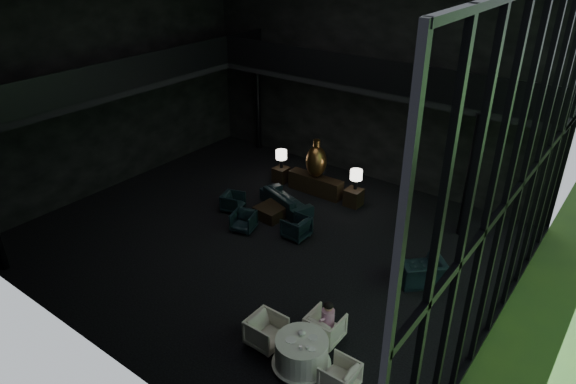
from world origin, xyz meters
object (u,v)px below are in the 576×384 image
Objects in this scene: table_lamp_right at (356,176)px; dining_chair_east at (340,376)px; dining_table at (302,355)px; dining_chair_west at (266,330)px; lounge_armchair_west at (233,202)px; bronze_urn at (316,161)px; coffee_table at (271,212)px; console at (315,185)px; side_table_right at (354,197)px; table_lamp_left at (281,155)px; dining_chair_north at (325,325)px; window_armchair at (421,265)px; child at (328,314)px; side_table_left at (281,175)px; sofa at (286,197)px; lounge_armchair_south at (244,221)px; lounge_armchair_east at (296,226)px.

table_lamp_right reaches higher than dining_chair_east.
dining_table is 1.57× the size of dining_chair_west.
bronze_urn is at bearing -45.67° from lounge_armchair_west.
dining_table is (4.68, -4.78, 0.13)m from coffee_table.
console is at bearing 122.12° from dining_table.
side_table_right is 0.67× the size of coffee_table.
table_lamp_left reaches higher than dining_chair_north.
table_lamp_left reaches higher than side_table_right.
table_lamp_right is at bearing 1.40° from table_lamp_left.
dining_chair_east is at bearing 46.94° from window_armchair.
bronze_urn reaches higher than dining_chair_north.
dining_table is 2.04× the size of child.
window_armchair is at bearing -27.31° from console.
window_armchair is at bearing -21.64° from side_table_left.
dining_chair_west reaches higher than console.
sofa reaches higher than console.
dining_chair_west is (3.81, -3.53, 0.09)m from lounge_armchair_south.
lounge_armchair_east is at bearing -135.19° from dining_chair_east.
bronze_urn is 7.65m from dining_chair_north.
bronze_urn is at bearing 0.26° from side_table_left.
side_table_right is 0.91× the size of lounge_armchair_south.
dining_chair_west is at bearing 29.45° from lounge_armchair_east.
bronze_urn is 7.64m from child.
table_lamp_right is (0.00, 0.09, 0.81)m from side_table_right.
lounge_armchair_west is 7.44m from dining_table.
console is 3.51× the size of side_table_right.
side_table_right reaches higher than side_table_left.
dining_chair_west is at bearing -92.58° from dining_chair_east.
console is at bearing -142.53° from dining_chair_east.
table_lamp_right is 1.10× the size of lounge_armchair_west.
console is 0.96× the size of sofa.
console is 8.46m from dining_table.
sofa is at bearing -57.39° from window_armchair.
coffee_table is 6.69m from dining_table.
table_lamp_left is 1.10× the size of lounge_armchair_west.
dining_chair_west is (5.04, -7.12, -0.66)m from table_lamp_left.
table_lamp_right is 2.53m from sofa.
dining_chair_east reaches higher than lounge_armchair_west.
dining_chair_west is (3.44, -7.09, 0.08)m from console.
coffee_table is at bearing -94.33° from bronze_urn.
lounge_armchair_east is 0.85× the size of coffee_table.
dining_chair_north is at bearing 46.37° from lounge_armchair_east.
side_table_right is at bearing -81.98° from window_armchair.
bronze_urn reaches higher than lounge_armchair_south.
lounge_armchair_east reaches higher than lounge_armchair_west.
lounge_armchair_west is at bearing 130.81° from lounge_armchair_south.
dining_chair_north is (2.85, -6.17, 0.11)m from side_table_right.
dining_chair_north is (2.85, -6.26, -0.71)m from table_lamp_right.
sofa is (1.44, -1.60, -0.64)m from table_lamp_left.
coffee_table is at bearing -90.14° from lounge_armchair_west.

